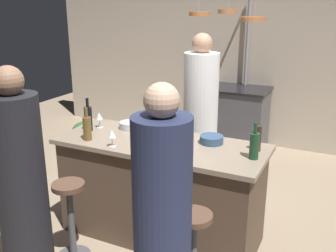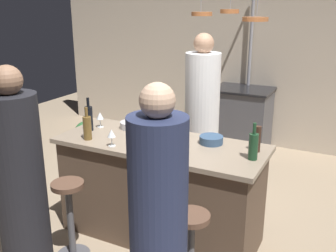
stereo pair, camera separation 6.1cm
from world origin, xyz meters
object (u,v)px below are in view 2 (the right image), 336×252
pepper_mill (258,139)px  cutting_board (166,139)px  wine_glass_by_chef (112,134)px  mixing_bowl_blue (211,140)px  bar_stool_left (70,217)px  mixing_bowl_steel (131,125)px  guest_left (21,191)px  guest_right (158,229)px  wine_bottle_amber (87,127)px  wine_glass_near_right_guest (100,116)px  chef (202,122)px  potted_plant (87,137)px  stove_range (241,119)px  wine_bottle_green (253,146)px  wine_bottle_dark (89,118)px

pepper_mill → cutting_board: bearing=-174.4°
wine_glass_by_chef → mixing_bowl_blue: (0.71, 0.43, -0.07)m
bar_stool_left → mixing_bowl_steel: bearing=84.7°
mixing_bowl_steel → bar_stool_left: bearing=-95.3°
pepper_mill → bar_stool_left: bearing=-149.1°
guest_left → wine_glass_by_chef: bearing=70.7°
bar_stool_left → guest_right: size_ratio=0.42×
cutting_board → mixing_bowl_blue: bearing=12.9°
mixing_bowl_steel → wine_bottle_amber: bearing=-110.9°
guest_right → mixing_bowl_blue: size_ratio=8.25×
wine_glass_near_right_guest → bar_stool_left: bearing=-74.8°
mixing_bowl_steel → chef: bearing=62.6°
potted_plant → cutting_board: cutting_board is taller
stove_range → wine_bottle_green: wine_bottle_green is taller
wine_bottle_green → chef: bearing=129.1°
wine_bottle_amber → bar_stool_left: bearing=-77.4°
guest_left → bar_stool_left: bearing=80.0°
potted_plant → mixing_bowl_steel: size_ratio=2.53×
wine_bottle_dark → mixing_bowl_steel: size_ratio=1.51×
wine_bottle_amber → pepper_mill: bearing=15.2°
stove_range → pepper_mill: 2.49m
guest_right → mixing_bowl_steel: bearing=127.9°
stove_range → wine_glass_by_chef: 2.79m
guest_right → pepper_mill: bearing=76.2°
wine_bottle_dark → wine_bottle_green: bearing=-0.2°
guest_right → wine_bottle_dark: guest_right is taller
wine_bottle_green → wine_glass_by_chef: (-1.11, -0.25, -0.00)m
pepper_mill → guest_left: bearing=-139.4°
guest_left → potted_plant: guest_left is taller
cutting_board → pepper_mill: size_ratio=1.52×
wine_bottle_green → wine_glass_near_right_guest: bearing=175.0°
wine_bottle_amber → chef: bearing=64.9°
chef → mixing_bowl_steel: chef is taller
cutting_board → wine_glass_by_chef: bearing=-133.6°
wine_bottle_amber → wine_glass_by_chef: wine_bottle_amber is taller
stove_range → wine_glass_near_right_guest: bearing=-106.6°
cutting_board → pepper_mill: 0.78m
stove_range → pepper_mill: (0.79, -2.30, 0.56)m
bar_stool_left → wine_bottle_green: wine_bottle_green is taller
wine_glass_by_chef → guest_left: bearing=-109.3°
potted_plant → stove_range: bearing=36.1°
wine_bottle_green → mixing_bowl_steel: (-1.22, 0.23, -0.08)m
potted_plant → wine_bottle_dark: wine_bottle_dark is taller
guest_right → wine_bottle_green: bearing=73.2°
wine_glass_by_chef → guest_right: bearing=-41.3°
wine_glass_by_chef → wine_glass_near_right_guest: 0.54m
potted_plant → pepper_mill: bearing=-22.2°
chef → guest_left: 2.08m
guest_right → chef: bearing=105.0°
wine_bottle_dark → stove_range: bearing=73.5°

